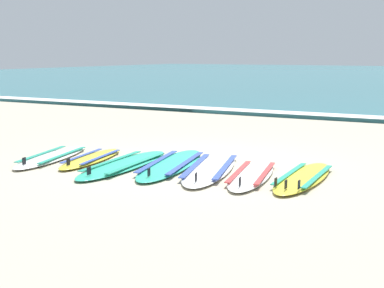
# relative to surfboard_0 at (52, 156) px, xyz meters

# --- Properties ---
(ground_plane) EXTENTS (80.00, 80.00, 0.00)m
(ground_plane) POSITION_rel_surfboard_0_xyz_m (2.38, 0.67, -0.04)
(ground_plane) COLOR #B7AD93
(wave_foam_strip) EXTENTS (80.00, 0.78, 0.11)m
(wave_foam_strip) POSITION_rel_surfboard_0_xyz_m (2.38, 7.83, 0.02)
(wave_foam_strip) COLOR white
(wave_foam_strip) RESTS_ON ground
(surfboard_0) EXTENTS (1.06, 2.28, 0.18)m
(surfboard_0) POSITION_rel_surfboard_0_xyz_m (0.00, 0.00, 0.00)
(surfboard_0) COLOR white
(surfboard_0) RESTS_ON ground
(surfboard_1) EXTENTS (0.83, 1.96, 0.18)m
(surfboard_1) POSITION_rel_surfboard_0_xyz_m (0.69, 0.17, 0.00)
(surfboard_1) COLOR yellow
(surfboard_1) RESTS_ON ground
(surfboard_2) EXTENTS (0.85, 2.54, 0.18)m
(surfboard_2) POSITION_rel_surfboard_0_xyz_m (1.43, 0.05, -0.00)
(surfboard_2) COLOR #2DB793
(surfboard_2) RESTS_ON ground
(surfboard_3) EXTENTS (1.20, 2.67, 0.18)m
(surfboard_3) POSITION_rel_surfboard_0_xyz_m (2.08, 0.40, -0.00)
(surfboard_3) COLOR #2DB793
(surfboard_3) RESTS_ON ground
(surfboard_4) EXTENTS (1.31, 2.65, 0.18)m
(surfboard_4) POSITION_rel_surfboard_0_xyz_m (2.75, 0.42, -0.00)
(surfboard_4) COLOR white
(surfboard_4) RESTS_ON ground
(surfboard_5) EXTENTS (0.95, 2.19, 0.18)m
(surfboard_5) POSITION_rel_surfboard_0_xyz_m (3.47, 0.30, 0.00)
(surfboard_5) COLOR white
(surfboard_5) RESTS_ON ground
(surfboard_6) EXTENTS (0.64, 2.22, 0.18)m
(surfboard_6) POSITION_rel_surfboard_0_xyz_m (4.17, 0.49, 0.00)
(surfboard_6) COLOR yellow
(surfboard_6) RESTS_ON ground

